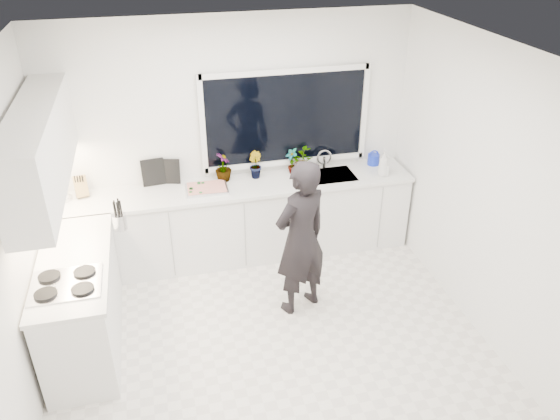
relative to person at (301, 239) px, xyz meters
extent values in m
cube|color=beige|center=(-0.41, -0.37, -0.83)|extent=(4.00, 3.50, 0.02)
cube|color=white|center=(-0.41, 1.39, 0.53)|extent=(4.00, 0.02, 2.70)
cube|color=white|center=(-2.42, -0.37, 0.53)|extent=(0.02, 3.50, 2.70)
cube|color=white|center=(1.60, -0.37, 0.53)|extent=(0.02, 3.50, 2.70)
cube|color=white|center=(-0.41, -0.37, 1.89)|extent=(4.00, 3.50, 0.02)
cube|color=black|center=(0.19, 1.35, 0.73)|extent=(1.80, 0.02, 1.00)
cube|color=white|center=(-0.41, 1.08, -0.38)|extent=(3.92, 0.58, 0.88)
cube|color=white|center=(-2.08, -0.02, -0.38)|extent=(0.58, 1.60, 0.88)
cube|color=silver|center=(-0.41, 1.07, 0.08)|extent=(3.94, 0.62, 0.04)
cube|color=silver|center=(-2.08, -0.02, 0.08)|extent=(0.62, 1.60, 0.04)
cube|color=white|center=(-2.20, 0.33, 1.03)|extent=(0.34, 2.10, 0.70)
cube|color=silver|center=(0.64, 1.08, 0.05)|extent=(0.58, 0.42, 0.14)
cylinder|color=silver|center=(0.64, 1.28, 0.21)|extent=(0.03, 0.03, 0.22)
cube|color=black|center=(-2.10, -0.37, 0.12)|extent=(0.56, 0.48, 0.03)
imported|color=black|center=(0.00, 0.00, 0.00)|extent=(0.70, 0.60, 1.64)
cube|color=silver|center=(-0.77, 1.05, 0.12)|extent=(0.46, 0.34, 0.03)
cube|color=red|center=(-0.77, 1.05, 0.13)|extent=(0.42, 0.30, 0.01)
cylinder|color=#142AC0|center=(1.24, 1.24, 0.17)|extent=(0.15, 0.15, 0.13)
cylinder|color=white|center=(-2.26, 1.18, 0.23)|extent=(0.14, 0.14, 0.26)
cube|color=#8A5F40|center=(-2.07, 1.22, 0.21)|extent=(0.15, 0.12, 0.22)
cylinder|color=silver|center=(-1.67, 0.43, 0.18)|extent=(0.17, 0.17, 0.16)
cube|color=black|center=(-1.13, 1.32, 0.24)|extent=(0.22, 0.08, 0.28)
cube|color=black|center=(-1.32, 1.32, 0.25)|extent=(0.25, 0.05, 0.30)
imported|color=#26662D|center=(-0.55, 1.24, 0.26)|extent=(0.18, 0.18, 0.32)
imported|color=#26662D|center=(-0.19, 1.24, 0.25)|extent=(0.18, 0.20, 0.30)
imported|color=#26662D|center=(0.24, 1.24, 0.25)|extent=(0.16, 0.19, 0.30)
imported|color=#26662D|center=(0.35, 1.24, 0.24)|extent=(0.26, 0.29, 0.29)
imported|color=#D8BF66|center=(1.23, 0.93, 0.25)|extent=(0.14, 0.15, 0.31)
imported|color=#D8BF66|center=(1.25, 0.93, 0.20)|extent=(0.12, 0.12, 0.20)
camera|label=1|loc=(-1.25, -4.27, 2.83)|focal=35.00mm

